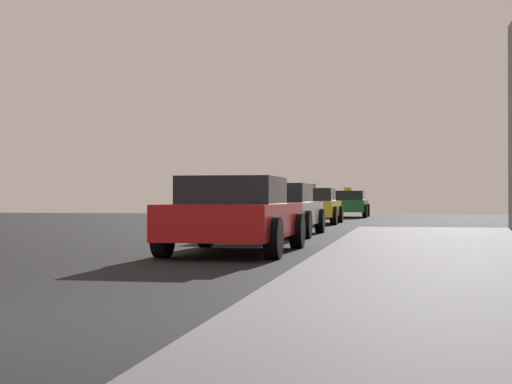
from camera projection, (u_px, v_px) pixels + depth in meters
car_red at (235, 214)px, 12.95m from camera, size 1.95×4.09×1.27m
car_white at (276, 209)px, 19.03m from camera, size 2.05×4.58×1.43m
car_yellow at (311, 206)px, 27.78m from camera, size 2.05×4.00×1.43m
car_green at (348, 204)px, 37.25m from camera, size 1.95×4.05×1.43m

